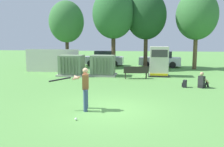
{
  "coord_description": "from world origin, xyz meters",
  "views": [
    {
      "loc": [
        1.48,
        -9.43,
        2.89
      ],
      "look_at": [
        -0.38,
        3.5,
        1.0
      ],
      "focal_mm": 38.44,
      "sensor_mm": 36.0,
      "label": 1
    }
  ],
  "objects_px": {
    "generator_enclosure": "(159,62)",
    "park_bench": "(136,72)",
    "batter": "(84,86)",
    "sports_ball": "(76,119)",
    "transformer_west": "(72,66)",
    "parked_car_right_of_center": "(160,60)",
    "backpack": "(185,84)",
    "transformer_mid_west": "(103,66)",
    "seated_spectator": "(202,82)",
    "parked_car_left_of_center": "(104,59)",
    "parked_car_leftmost": "(58,58)"
  },
  "relations": [
    {
      "from": "parked_car_left_of_center",
      "to": "seated_spectator",
      "type": "bearing_deg",
      "value": -54.36
    },
    {
      "from": "transformer_mid_west",
      "to": "parked_car_left_of_center",
      "type": "bearing_deg",
      "value": 99.27
    },
    {
      "from": "generator_enclosure",
      "to": "parked_car_left_of_center",
      "type": "bearing_deg",
      "value": 129.34
    },
    {
      "from": "sports_ball",
      "to": "backpack",
      "type": "xyz_separation_m",
      "value": [
        4.77,
        6.65,
        0.17
      ]
    },
    {
      "from": "park_bench",
      "to": "sports_ball",
      "type": "height_order",
      "value": "park_bench"
    },
    {
      "from": "transformer_west",
      "to": "park_bench",
      "type": "height_order",
      "value": "transformer_west"
    },
    {
      "from": "sports_ball",
      "to": "transformer_west",
      "type": "bearing_deg",
      "value": 108.32
    },
    {
      "from": "transformer_west",
      "to": "park_bench",
      "type": "relative_size",
      "value": 1.14
    },
    {
      "from": "transformer_mid_west",
      "to": "seated_spectator",
      "type": "relative_size",
      "value": 2.18
    },
    {
      "from": "transformer_west",
      "to": "parked_car_leftmost",
      "type": "bearing_deg",
      "value": 118.41
    },
    {
      "from": "generator_enclosure",
      "to": "park_bench",
      "type": "relative_size",
      "value": 1.25
    },
    {
      "from": "parked_car_leftmost",
      "to": "park_bench",
      "type": "bearing_deg",
      "value": -41.8
    },
    {
      "from": "park_bench",
      "to": "batter",
      "type": "xyz_separation_m",
      "value": [
        -1.75,
        -8.06,
        0.44
      ]
    },
    {
      "from": "transformer_west",
      "to": "generator_enclosure",
      "type": "xyz_separation_m",
      "value": [
        6.83,
        0.67,
        0.35
      ]
    },
    {
      "from": "generator_enclosure",
      "to": "parked_car_left_of_center",
      "type": "distance_m",
      "value": 8.73
    },
    {
      "from": "generator_enclosure",
      "to": "park_bench",
      "type": "xyz_separation_m",
      "value": [
        -1.7,
        -1.57,
        -0.6
      ]
    },
    {
      "from": "seated_spectator",
      "to": "parked_car_leftmost",
      "type": "relative_size",
      "value": 0.22
    },
    {
      "from": "generator_enclosure",
      "to": "sports_ball",
      "type": "xyz_separation_m",
      "value": [
        -3.43,
        -10.93,
        -1.09
      ]
    },
    {
      "from": "transformer_mid_west",
      "to": "seated_spectator",
      "type": "distance_m",
      "value": 7.76
    },
    {
      "from": "generator_enclosure",
      "to": "sports_ball",
      "type": "height_order",
      "value": "generator_enclosure"
    },
    {
      "from": "backpack",
      "to": "parked_car_left_of_center",
      "type": "height_order",
      "value": "parked_car_left_of_center"
    },
    {
      "from": "transformer_mid_west",
      "to": "parked_car_right_of_center",
      "type": "distance_m",
      "value": 8.33
    },
    {
      "from": "transformer_mid_west",
      "to": "generator_enclosure",
      "type": "distance_m",
      "value": 4.39
    },
    {
      "from": "transformer_west",
      "to": "parked_car_right_of_center",
      "type": "distance_m",
      "value": 10.14
    },
    {
      "from": "parked_car_left_of_center",
      "to": "parked_car_right_of_center",
      "type": "xyz_separation_m",
      "value": [
        5.99,
        -0.37,
        0.0
      ]
    },
    {
      "from": "seated_spectator",
      "to": "parked_car_right_of_center",
      "type": "xyz_separation_m",
      "value": [
        -1.9,
        10.64,
        0.38
      ]
    },
    {
      "from": "park_bench",
      "to": "sports_ball",
      "type": "xyz_separation_m",
      "value": [
        -1.73,
        -9.36,
        -0.49
      ]
    },
    {
      "from": "sports_ball",
      "to": "backpack",
      "type": "relative_size",
      "value": 0.2
    },
    {
      "from": "batter",
      "to": "park_bench",
      "type": "bearing_deg",
      "value": 77.75
    },
    {
      "from": "transformer_west",
      "to": "backpack",
      "type": "xyz_separation_m",
      "value": [
        8.17,
        -3.61,
        -0.57
      ]
    },
    {
      "from": "generator_enclosure",
      "to": "seated_spectator",
      "type": "distance_m",
      "value": 4.94
    },
    {
      "from": "seated_spectator",
      "to": "parked_car_right_of_center",
      "type": "height_order",
      "value": "parked_car_right_of_center"
    },
    {
      "from": "parked_car_left_of_center",
      "to": "parked_car_right_of_center",
      "type": "bearing_deg",
      "value": -3.56
    },
    {
      "from": "park_bench",
      "to": "seated_spectator",
      "type": "distance_m",
      "value": 4.88
    },
    {
      "from": "transformer_west",
      "to": "parked_car_leftmost",
      "type": "relative_size",
      "value": 0.49
    },
    {
      "from": "seated_spectator",
      "to": "transformer_west",
      "type": "bearing_deg",
      "value": 158.66
    },
    {
      "from": "batter",
      "to": "parked_car_leftmost",
      "type": "relative_size",
      "value": 0.4
    },
    {
      "from": "transformer_mid_west",
      "to": "sports_ball",
      "type": "xyz_separation_m",
      "value": [
        0.92,
        -10.52,
        -0.74
      ]
    },
    {
      "from": "parked_car_left_of_center",
      "to": "parked_car_right_of_center",
      "type": "relative_size",
      "value": 0.97
    },
    {
      "from": "transformer_west",
      "to": "parked_car_right_of_center",
      "type": "height_order",
      "value": "same"
    },
    {
      "from": "batter",
      "to": "parked_car_right_of_center",
      "type": "relative_size",
      "value": 0.4
    },
    {
      "from": "generator_enclosure",
      "to": "parked_car_leftmost",
      "type": "bearing_deg",
      "value": 148.82
    },
    {
      "from": "sports_ball",
      "to": "backpack",
      "type": "height_order",
      "value": "backpack"
    },
    {
      "from": "parked_car_left_of_center",
      "to": "batter",
      "type": "bearing_deg",
      "value": -82.78
    },
    {
      "from": "transformer_west",
      "to": "parked_car_leftmost",
      "type": "distance_m",
      "value": 8.13
    },
    {
      "from": "park_bench",
      "to": "seated_spectator",
      "type": "bearing_deg",
      "value": -33.54
    },
    {
      "from": "transformer_mid_west",
      "to": "parked_car_right_of_center",
      "type": "relative_size",
      "value": 0.48
    },
    {
      "from": "park_bench",
      "to": "parked_car_right_of_center",
      "type": "xyz_separation_m",
      "value": [
        2.17,
        7.94,
        0.22
      ]
    },
    {
      "from": "generator_enclosure",
      "to": "backpack",
      "type": "distance_m",
      "value": 4.58
    },
    {
      "from": "transformer_mid_west",
      "to": "park_bench",
      "type": "relative_size",
      "value": 1.14
    }
  ]
}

